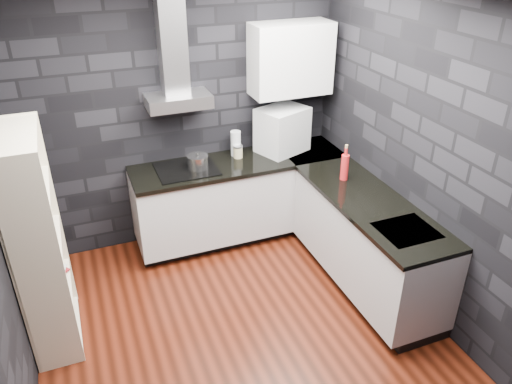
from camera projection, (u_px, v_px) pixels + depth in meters
ground at (237, 324)px, 4.29m from camera, size 3.20×3.20×0.00m
wall_back at (180, 115)px, 4.96m from camera, size 3.20×0.05×2.70m
wall_front at (349, 339)px, 2.31m from camera, size 3.20×0.05×2.70m
wall_right at (418, 153)px, 4.16m from camera, size 0.05×3.20×2.70m
toekick_back at (239, 229)px, 5.52m from camera, size 2.18×0.50×0.10m
toekick_right at (365, 277)px, 4.77m from camera, size 0.50×1.78×0.10m
counter_back_cab at (240, 197)px, 5.28m from camera, size 2.20×0.60×0.76m
counter_right_cab at (367, 241)px, 4.55m from camera, size 0.60×1.80×0.76m
counter_back_top at (240, 163)px, 5.08m from camera, size 2.20×0.62×0.04m
counter_right_top at (371, 203)px, 4.36m from camera, size 0.62×1.80×0.04m
counter_corner_top at (309, 151)px, 5.34m from camera, size 0.62×0.62×0.04m
hood_body at (178, 101)px, 4.69m from camera, size 0.60×0.34×0.12m
hood_chimney at (172, 44)px, 4.50m from camera, size 0.24×0.20×0.90m
upper_cabinet at (291, 59)px, 4.91m from camera, size 0.80×0.35×0.70m
cooktop at (187, 169)px, 4.90m from camera, size 0.58×0.50×0.01m
sink_rim at (407, 231)px, 3.95m from camera, size 0.44×0.40×0.01m
pot at (198, 162)px, 4.88m from camera, size 0.22×0.22×0.12m
glass_vase at (236, 143)px, 5.14m from camera, size 0.11×0.11×0.26m
storage_jar at (238, 152)px, 5.12m from camera, size 0.12×0.12×0.12m
utensil_crock at (271, 144)px, 5.27m from camera, size 0.14×0.14×0.14m
appliance_garage at (282, 131)px, 5.20m from camera, size 0.59×0.53×0.49m
red_bottle at (345, 167)px, 4.66m from camera, size 0.07×0.07×0.25m
bookshelf at (38, 244)px, 3.77m from camera, size 0.56×0.86×1.80m
fruit_bowl at (37, 249)px, 3.65m from camera, size 0.23×0.23×0.05m
book_red at (44, 266)px, 4.07m from camera, size 0.14×0.11×0.21m
book_second at (44, 264)px, 4.06m from camera, size 0.15×0.05×0.20m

